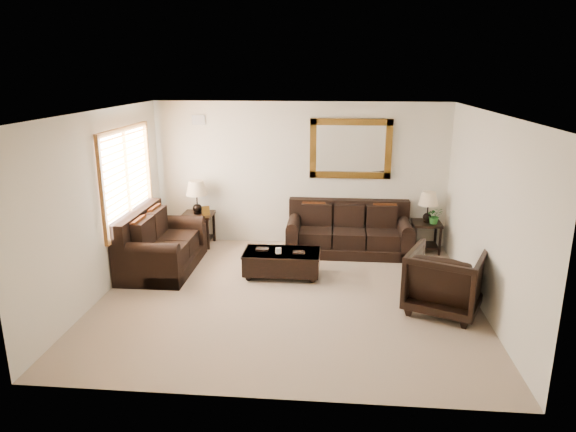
# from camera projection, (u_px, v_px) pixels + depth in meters

# --- Properties ---
(room) EXTENTS (5.51, 5.01, 2.71)m
(room) POSITION_uv_depth(u_px,v_px,m) (288.00, 209.00, 7.28)
(room) COLOR gray
(room) RESTS_ON ground
(window) EXTENTS (0.07, 1.96, 1.66)m
(window) POSITION_uv_depth(u_px,v_px,m) (128.00, 178.00, 8.32)
(window) COLOR white
(window) RESTS_ON room
(mirror) EXTENTS (1.50, 0.06, 1.10)m
(mirror) POSITION_uv_depth(u_px,v_px,m) (351.00, 149.00, 9.43)
(mirror) COLOR #4B2C0F
(mirror) RESTS_ON room
(air_vent) EXTENTS (0.25, 0.02, 0.18)m
(air_vent) POSITION_uv_depth(u_px,v_px,m) (198.00, 120.00, 9.55)
(air_vent) COLOR #999999
(air_vent) RESTS_ON room
(sofa) EXTENTS (2.24, 0.97, 0.92)m
(sofa) POSITION_uv_depth(u_px,v_px,m) (348.00, 234.00, 9.45)
(sofa) COLOR black
(sofa) RESTS_ON room
(loveseat) EXTENTS (1.06, 1.79, 1.00)m
(loveseat) POSITION_uv_depth(u_px,v_px,m) (159.00, 248.00, 8.62)
(loveseat) COLOR black
(loveseat) RESTS_ON room
(end_table_left) EXTENTS (0.57, 0.57, 1.26)m
(end_table_left) POSITION_uv_depth(u_px,v_px,m) (197.00, 204.00, 9.67)
(end_table_left) COLOR black
(end_table_left) RESTS_ON room
(end_table_right) EXTENTS (0.51, 0.51, 1.13)m
(end_table_right) POSITION_uv_depth(u_px,v_px,m) (427.00, 213.00, 9.35)
(end_table_right) COLOR black
(end_table_right) RESTS_ON room
(coffee_table) EXTENTS (1.24, 0.67, 0.52)m
(coffee_table) POSITION_uv_depth(u_px,v_px,m) (282.00, 261.00, 8.33)
(coffee_table) COLOR black
(coffee_table) RESTS_ON room
(armchair) EXTENTS (1.23, 1.20, 0.98)m
(armchair) POSITION_uv_depth(u_px,v_px,m) (445.00, 278.00, 7.06)
(armchair) COLOR black
(armchair) RESTS_ON floor
(potted_plant) EXTENTS (0.29, 0.32, 0.24)m
(potted_plant) POSITION_uv_depth(u_px,v_px,m) (434.00, 217.00, 9.27)
(potted_plant) COLOR #1E561D
(potted_plant) RESTS_ON end_table_right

